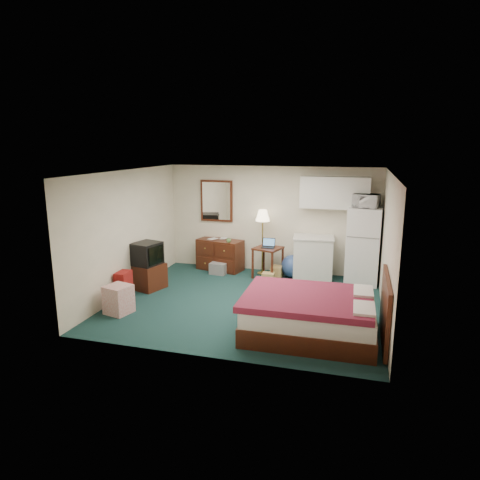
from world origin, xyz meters
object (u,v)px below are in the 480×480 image
(dresser, at_px, (220,255))
(suitcase, at_px, (124,286))
(desk, at_px, (268,262))
(bed, at_px, (310,315))
(floor_lamp, at_px, (262,242))
(kitchen_counter, at_px, (313,258))
(fridge, at_px, (364,246))
(tv_stand, at_px, (149,276))

(dresser, xyz_separation_m, suitcase, (-1.16, -2.50, -0.08))
(desk, bearing_deg, bed, -48.05)
(floor_lamp, height_order, bed, floor_lamp)
(dresser, height_order, floor_lamp, floor_lamp)
(floor_lamp, bearing_deg, kitchen_counter, -0.99)
(floor_lamp, bearing_deg, suitcase, -132.11)
(bed, bearing_deg, kitchen_counter, 94.65)
(fridge, relative_size, tv_stand, 2.90)
(dresser, xyz_separation_m, fridge, (3.33, -0.10, 0.47))
(floor_lamp, relative_size, fridge, 0.91)
(floor_lamp, distance_m, kitchen_counter, 1.22)
(kitchen_counter, xyz_separation_m, fridge, (1.08, -0.03, 0.37))
(dresser, relative_size, kitchen_counter, 1.17)
(floor_lamp, bearing_deg, bed, -64.17)
(desk, relative_size, suitcase, 1.23)
(floor_lamp, height_order, tv_stand, floor_lamp)
(dresser, height_order, bed, dresser)
(desk, relative_size, fridge, 0.42)
(dresser, relative_size, desk, 1.54)
(tv_stand, bearing_deg, desk, 50.38)
(desk, distance_m, bed, 3.05)
(kitchen_counter, relative_size, bed, 0.46)
(floor_lamp, distance_m, tv_stand, 2.71)
(dresser, bearing_deg, floor_lamp, 10.32)
(dresser, xyz_separation_m, kitchen_counter, (2.24, -0.07, 0.10))
(bed, height_order, tv_stand, bed)
(kitchen_counter, xyz_separation_m, suitcase, (-3.40, -2.43, -0.18))
(dresser, xyz_separation_m, desk, (1.25, -0.31, -0.02))
(fridge, bearing_deg, tv_stand, -154.26)
(floor_lamp, distance_m, suitcase, 3.34)
(desk, bearing_deg, tv_stand, -130.55)
(floor_lamp, xyz_separation_m, tv_stand, (-2.07, -1.68, -0.50))
(desk, bearing_deg, fridge, 22.92)
(desk, distance_m, suitcase, 3.25)
(tv_stand, bearing_deg, fridge, 38.76)
(kitchen_counter, xyz_separation_m, tv_stand, (-3.25, -1.66, -0.20))
(dresser, xyz_separation_m, bed, (2.52, -3.08, -0.05))
(tv_stand, bearing_deg, bed, -2.70)
(floor_lamp, relative_size, suitcase, 2.63)
(dresser, distance_m, floor_lamp, 1.13)
(kitchen_counter, relative_size, fridge, 0.56)
(bed, xyz_separation_m, suitcase, (-3.68, 0.58, -0.04))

